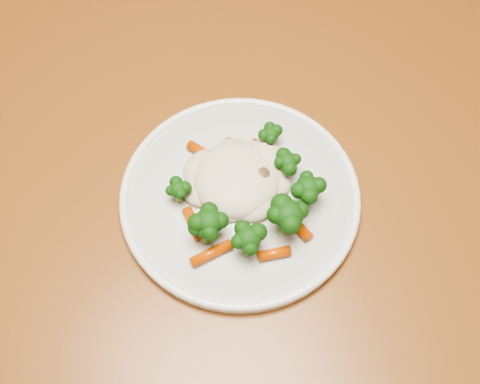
# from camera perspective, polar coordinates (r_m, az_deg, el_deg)

# --- Properties ---
(dining_table) EXTENTS (1.43, 1.16, 0.75)m
(dining_table) POSITION_cam_1_polar(r_m,az_deg,el_deg) (0.79, 2.54, -4.15)
(dining_table) COLOR brown
(dining_table) RESTS_ON ground
(plate) EXTENTS (0.28, 0.28, 0.01)m
(plate) POSITION_cam_1_polar(r_m,az_deg,el_deg) (0.70, 0.00, -0.54)
(plate) COLOR white
(plate) RESTS_ON dining_table
(meal) EXTENTS (0.18, 0.18, 0.05)m
(meal) POSITION_cam_1_polar(r_m,az_deg,el_deg) (0.67, 0.52, -0.01)
(meal) COLOR beige
(meal) RESTS_ON plate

